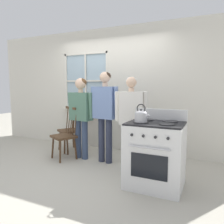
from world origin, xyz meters
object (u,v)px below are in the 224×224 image
object	(u,v)px
chair_by_window	(70,130)
kettle	(141,116)
chair_near_wall	(65,136)
person_elderly_left	(81,110)
potted_plant	(76,104)
handbag	(79,112)
stove	(155,154)
person_teen_center	(105,108)
person_adult_right	(131,115)

from	to	relation	value
chair_by_window	kettle	xyz separation A→B (m)	(1.96, -1.07, 0.57)
chair_by_window	chair_near_wall	distance (m)	0.54
chair_by_window	person_elderly_left	distance (m)	0.81
person_elderly_left	potted_plant	size ratio (longest dim) A/B	4.96
person_elderly_left	kettle	bearing A→B (deg)	-18.38
chair_near_wall	potted_plant	size ratio (longest dim) A/B	3.20
chair_near_wall	potted_plant	world-z (taller)	potted_plant
person_elderly_left	kettle	xyz separation A→B (m)	(1.44, -0.73, 0.05)
handbag	person_elderly_left	bearing A→B (deg)	-53.80
potted_plant	handbag	xyz separation A→B (m)	(0.26, -0.26, -0.16)
stove	handbag	distance (m)	2.33
potted_plant	handbag	distance (m)	0.40
potted_plant	chair_near_wall	bearing A→B (deg)	-69.07
stove	handbag	xyz separation A→B (m)	(-2.00, 1.13, 0.38)
chair_near_wall	potted_plant	distance (m)	1.15
chair_by_window	handbag	size ratio (longest dim) A/B	3.33
person_teen_center	potted_plant	world-z (taller)	person_teen_center
potted_plant	person_elderly_left	bearing A→B (deg)	-50.61
stove	potted_plant	distance (m)	2.71
person_teen_center	person_adult_right	world-z (taller)	person_teen_center
chair_by_window	stove	distance (m)	2.33
kettle	person_elderly_left	bearing A→B (deg)	153.11
person_teen_center	stove	distance (m)	1.35
person_teen_center	handbag	size ratio (longest dim) A/B	5.49
chair_near_wall	person_teen_center	xyz separation A→B (m)	(0.82, 0.15, 0.57)
chair_near_wall	potted_plant	xyz separation A→B (m)	(-0.36, 0.94, 0.56)
person_elderly_left	person_adult_right	bearing A→B (deg)	3.66
person_teen_center	person_elderly_left	bearing A→B (deg)	-172.53
person_adult_right	person_teen_center	bearing A→B (deg)	155.42
potted_plant	stove	bearing A→B (deg)	-31.52
person_adult_right	handbag	distance (m)	1.58
chair_by_window	stove	size ratio (longest dim) A/B	0.94
stove	kettle	world-z (taller)	kettle
person_teen_center	kettle	xyz separation A→B (m)	(0.91, -0.72, 0.00)
chair_near_wall	stove	bearing A→B (deg)	13.77
stove	chair_by_window	bearing A→B (deg)	156.32
person_adult_right	handbag	bearing A→B (deg)	141.06
chair_near_wall	person_teen_center	distance (m)	1.00
person_teen_center	chair_by_window	bearing A→B (deg)	170.10
person_elderly_left	potted_plant	xyz separation A→B (m)	(-0.65, 0.79, 0.04)
chair_by_window	stove	bearing A→B (deg)	10.49
chair_near_wall	person_adult_right	world-z (taller)	person_adult_right
stove	person_adult_right	bearing A→B (deg)	137.24
stove	potted_plant	world-z (taller)	potted_plant
person_adult_right	handbag	size ratio (longest dim) A/B	5.16
chair_by_window	person_teen_center	size ratio (longest dim) A/B	0.61
chair_by_window	person_teen_center	world-z (taller)	person_teen_center
chair_near_wall	person_adult_right	xyz separation A→B (m)	(1.35, 0.06, 0.49)
person_adult_right	stove	bearing A→B (deg)	-58.58
person_teen_center	stove	size ratio (longest dim) A/B	1.55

